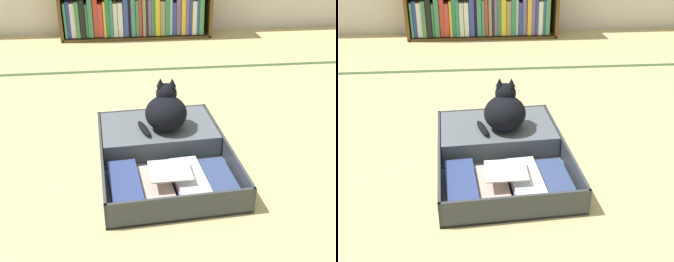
% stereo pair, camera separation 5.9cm
% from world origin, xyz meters
% --- Properties ---
extents(ground_plane, '(10.00, 10.00, 0.00)m').
position_xyz_m(ground_plane, '(0.00, 0.00, 0.00)').
color(ground_plane, tan).
extents(tatami_border, '(4.80, 0.05, 0.00)m').
position_xyz_m(tatami_border, '(0.00, 1.29, 0.00)').
color(tatami_border, '#374F2B').
rests_on(tatami_border, ground_plane).
extents(open_suitcase, '(0.65, 0.85, 0.12)m').
position_xyz_m(open_suitcase, '(0.10, 0.01, 0.05)').
color(open_suitcase, '#35393F').
rests_on(open_suitcase, ground_plane).
extents(black_cat, '(0.27, 0.24, 0.25)m').
position_xyz_m(black_cat, '(0.13, 0.11, 0.21)').
color(black_cat, black).
rests_on(black_cat, open_suitcase).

